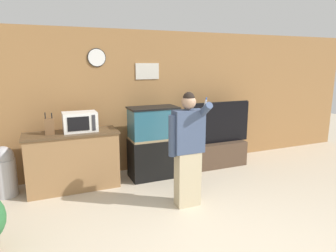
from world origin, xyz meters
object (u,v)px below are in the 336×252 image
Objects in this scene: aquarium_on_stand at (153,143)px; counter_island at (73,161)px; trash_bin at (4,171)px; person_standing at (188,148)px; knife_block at (49,126)px; tv_on_stand at (217,147)px; microwave at (80,122)px.

counter_island is at bearing 178.87° from aquarium_on_stand.
aquarium_on_stand is 1.61× the size of trash_bin.
person_standing is at bearing -29.20° from trash_bin.
aquarium_on_stand reaches higher than counter_island.
tv_on_stand is (3.03, 0.05, -0.69)m from knife_block.
knife_block reaches higher than tv_on_stand.
tv_on_stand is 0.86× the size of person_standing.
knife_block reaches higher than aquarium_on_stand.
microwave is 0.37× the size of tv_on_stand.
knife_block is at bearing 179.78° from aquarium_on_stand.
aquarium_on_stand is (1.69, -0.01, -0.43)m from knife_block.
person_standing is at bearing -41.03° from counter_island.
aquarium_on_stand is (1.23, -0.05, -0.46)m from microwave.
aquarium_on_stand is 0.78× the size of person_standing.
microwave is at bearing 177.62° from aquarium_on_stand.
aquarium_on_stand is at bearing -3.36° from trash_bin.
tv_on_stand is at bearing 2.30° from aquarium_on_stand.
counter_island is 0.89× the size of person_standing.
person_standing reaches higher than microwave.
tv_on_stand is at bearing 0.07° from microwave.
tv_on_stand is 1.79× the size of trash_bin.
knife_block is at bearing -10.91° from trash_bin.
trash_bin is at bearing 150.80° from person_standing.
trash_bin is (-1.00, 0.11, -0.07)m from counter_island.
knife_block is 0.44× the size of trash_bin.
person_standing is (1.29, -1.27, -0.24)m from microwave.
microwave is 0.46m from knife_block.
counter_island is 0.67m from knife_block.
aquarium_on_stand is (1.38, -0.03, 0.16)m from counter_island.
aquarium_on_stand is 2.39m from trash_bin.
person_standing is at bearing -135.22° from tv_on_stand.
knife_block is at bearing -179.10° from tv_on_stand.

